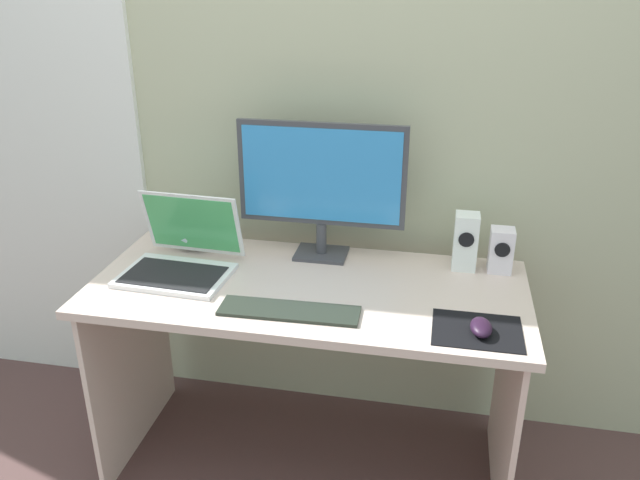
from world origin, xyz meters
name	(u,v)px	position (x,y,z in m)	size (l,w,h in m)	color
ground_plane	(309,460)	(0.00, 0.00, 0.00)	(8.00, 8.00, 0.00)	#503735
wall_back	(331,96)	(0.00, 0.41, 1.25)	(6.00, 0.04, 2.50)	#B3B595
door_left	(43,149)	(-1.13, 0.38, 1.01)	(0.82, 0.02, 2.02)	white
desk	(308,325)	(0.00, 0.00, 0.57)	(1.39, 0.63, 0.72)	beige
monitor	(322,182)	(0.00, 0.23, 1.00)	(0.57, 0.14, 0.47)	#3E3F45
speaker_right	(501,250)	(0.61, 0.22, 0.80)	(0.08, 0.08, 0.15)	white
speaker_near_monitor	(466,241)	(0.49, 0.22, 0.82)	(0.08, 0.08, 0.19)	white
laptop	(181,257)	(-0.43, 0.01, 0.77)	(0.36, 0.33, 0.25)	white
fishbowl	(193,227)	(-0.46, 0.21, 0.80)	(0.16, 0.16, 0.16)	silver
keyboard_external	(289,311)	(-0.02, -0.18, 0.73)	(0.42, 0.11, 0.01)	#242B23
mousepad	(477,330)	(0.53, -0.18, 0.73)	(0.25, 0.20, 0.00)	black
mouse	(481,327)	(0.53, -0.19, 0.75)	(0.06, 0.10, 0.04)	black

